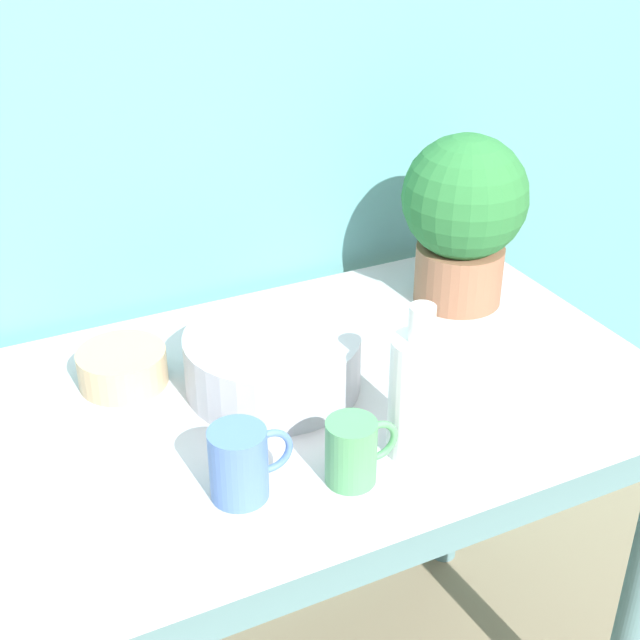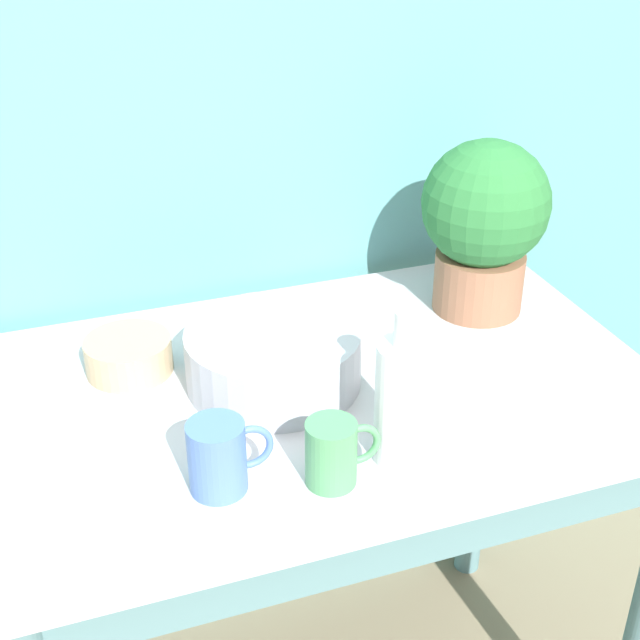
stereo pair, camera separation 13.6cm
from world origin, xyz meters
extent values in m
cube|color=teal|center=(0.00, 0.74, 1.20)|extent=(6.00, 0.05, 2.40)
cylinder|color=slate|center=(0.49, 0.05, 0.40)|extent=(0.06, 0.06, 0.81)
cylinder|color=slate|center=(-0.49, 0.64, 0.40)|extent=(0.06, 0.06, 0.81)
cylinder|color=slate|center=(0.49, 0.64, 0.40)|extent=(0.06, 0.06, 0.81)
cube|color=slate|center=(0.00, 0.05, 0.76)|extent=(0.98, 0.02, 0.10)
cube|color=#B2B2B7|center=(0.00, 0.34, 0.82)|extent=(1.08, 0.69, 0.02)
cylinder|color=#8C5B42|center=(0.36, 0.49, 0.88)|extent=(0.16, 0.16, 0.11)
sphere|color=#286B33|center=(0.36, 0.49, 1.03)|extent=(0.23, 0.23, 0.23)
cylinder|color=#A8A8B2|center=(-0.07, 0.38, 0.88)|extent=(0.28, 0.28, 0.09)
cylinder|color=white|center=(0.05, 0.13, 0.92)|extent=(0.08, 0.08, 0.18)
cylinder|color=white|center=(0.05, 0.13, 1.04)|extent=(0.04, 0.04, 0.05)
cylinder|color=#4C70B7|center=(-0.21, 0.15, 0.88)|extent=(0.08, 0.08, 0.10)
torus|color=#4C70B7|center=(-0.17, 0.15, 0.89)|extent=(0.07, 0.01, 0.07)
cylinder|color=#4C935B|center=(-0.06, 0.12, 0.88)|extent=(0.07, 0.07, 0.10)
torus|color=#4C935B|center=(-0.02, 0.12, 0.88)|extent=(0.06, 0.01, 0.06)
cylinder|color=tan|center=(-0.28, 0.49, 0.86)|extent=(0.14, 0.14, 0.06)
camera|label=1|loc=(-0.52, -0.72, 1.62)|focal=50.00mm
camera|label=2|loc=(-0.40, -0.78, 1.62)|focal=50.00mm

